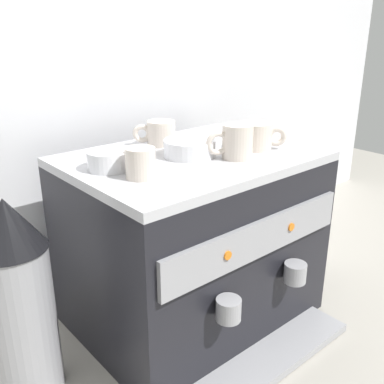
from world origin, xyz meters
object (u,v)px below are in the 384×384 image
(espresso_machine, at_px, (193,240))
(ceramic_cup_1, at_px, (258,136))
(ceramic_cup_0, at_px, (159,133))
(ceramic_cup_3, at_px, (236,142))
(ceramic_cup_2, at_px, (139,162))
(coffee_grinder, at_px, (18,299))
(milk_pitcher, at_px, (300,241))
(ceramic_bowl_1, at_px, (190,148))
(ceramic_bowl_0, at_px, (109,160))

(espresso_machine, distance_m, ceramic_cup_1, 0.33)
(ceramic_cup_1, bearing_deg, espresso_machine, 157.89)
(ceramic_cup_0, distance_m, ceramic_cup_3, 0.23)
(espresso_machine, height_order, ceramic_cup_2, ceramic_cup_2)
(ceramic_cup_0, distance_m, coffee_grinder, 0.54)
(coffee_grinder, relative_size, milk_pitcher, 3.04)
(coffee_grinder, bearing_deg, ceramic_bowl_1, -4.13)
(espresso_machine, xyz_separation_m, ceramic_cup_0, (-0.01, 0.13, 0.27))
(coffee_grinder, bearing_deg, ceramic_bowl_0, 1.24)
(ceramic_cup_1, bearing_deg, ceramic_cup_2, 178.37)
(ceramic_bowl_0, height_order, milk_pitcher, ceramic_bowl_0)
(espresso_machine, relative_size, ceramic_bowl_1, 4.77)
(ceramic_bowl_0, xyz_separation_m, coffee_grinder, (-0.24, -0.01, -0.26))
(ceramic_bowl_0, distance_m, ceramic_bowl_1, 0.21)
(ceramic_cup_1, height_order, ceramic_cup_3, ceramic_cup_3)
(coffee_grinder, bearing_deg, milk_pitcher, -2.67)
(ceramic_cup_3, distance_m, coffee_grinder, 0.60)
(ceramic_bowl_0, bearing_deg, ceramic_cup_2, -77.81)
(ceramic_cup_2, relative_size, coffee_grinder, 0.22)
(ceramic_cup_1, relative_size, coffee_grinder, 0.23)
(ceramic_bowl_1, height_order, milk_pitcher, ceramic_bowl_1)
(espresso_machine, xyz_separation_m, ceramic_bowl_1, (-0.01, -0.00, 0.26))
(ceramic_cup_3, relative_size, ceramic_bowl_0, 1.17)
(ceramic_cup_0, height_order, ceramic_cup_3, ceramic_cup_3)
(ceramic_cup_0, height_order, milk_pitcher, ceramic_cup_0)
(ceramic_cup_2, relative_size, ceramic_bowl_0, 1.02)
(ceramic_cup_3, distance_m, milk_pitcher, 0.61)
(milk_pitcher, bearing_deg, ceramic_cup_2, -176.28)
(ceramic_cup_3, bearing_deg, ceramic_cup_2, 172.84)
(coffee_grinder, bearing_deg, ceramic_cup_0, 12.67)
(ceramic_bowl_1, height_order, coffee_grinder, ceramic_bowl_1)
(espresso_machine, distance_m, ceramic_bowl_0, 0.34)
(milk_pitcher, bearing_deg, ceramic_bowl_1, 178.68)
(ceramic_cup_1, bearing_deg, ceramic_bowl_0, 164.92)
(ceramic_cup_2, xyz_separation_m, coffee_grinder, (-0.26, 0.09, -0.27))
(espresso_machine, distance_m, ceramic_cup_2, 0.34)
(espresso_machine, distance_m, ceramic_cup_0, 0.30)
(coffee_grinder, xyz_separation_m, milk_pitcher, (0.94, -0.04, -0.16))
(ceramic_bowl_1, bearing_deg, ceramic_cup_2, -163.50)
(ceramic_cup_1, distance_m, ceramic_bowl_0, 0.40)
(ceramic_cup_3, height_order, ceramic_bowl_1, ceramic_cup_3)
(ceramic_cup_3, bearing_deg, ceramic_bowl_0, 155.75)
(ceramic_cup_0, bearing_deg, ceramic_bowl_1, -92.65)
(espresso_machine, relative_size, ceramic_cup_2, 6.14)
(ceramic_bowl_0, bearing_deg, milk_pitcher, -4.03)
(ceramic_cup_3, bearing_deg, ceramic_cup_1, 11.93)
(espresso_machine, height_order, ceramic_cup_3, ceramic_cup_3)
(ceramic_cup_1, bearing_deg, milk_pitcher, 9.87)
(ceramic_cup_0, relative_size, ceramic_cup_2, 1.02)
(ceramic_cup_3, relative_size, ceramic_bowl_1, 0.89)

